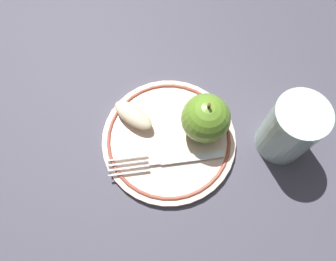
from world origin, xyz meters
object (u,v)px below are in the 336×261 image
(apple_slice_front, at_px, (133,115))
(drinking_glass, at_px, (290,129))
(plate, at_px, (168,137))
(fork, at_px, (169,160))
(apple_red_whole, at_px, (206,119))

(apple_slice_front, distance_m, drinking_glass, 0.24)
(plate, bearing_deg, drinking_glass, -19.36)
(fork, xyz_separation_m, drinking_glass, (0.18, -0.02, 0.04))
(plate, relative_size, apple_slice_front, 2.96)
(fork, distance_m, drinking_glass, 0.19)
(plate, height_order, fork, fork)
(apple_slice_front, relative_size, fork, 0.40)
(apple_red_whole, bearing_deg, drinking_glass, -25.59)
(plate, bearing_deg, apple_red_whole, -6.01)
(apple_slice_front, xyz_separation_m, drinking_glass, (0.22, -0.11, 0.03))
(fork, bearing_deg, drinking_glass, -176.26)
(apple_red_whole, height_order, apple_slice_front, apple_red_whole)
(apple_slice_front, height_order, fork, apple_slice_front)
(apple_red_whole, bearing_deg, apple_slice_front, 153.66)
(drinking_glass, bearing_deg, apple_slice_front, 154.05)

